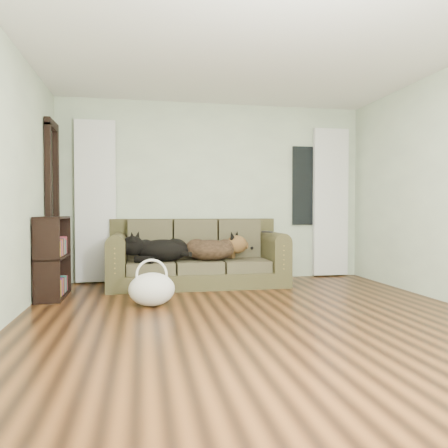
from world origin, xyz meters
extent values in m
plane|color=black|center=(0.00, 0.00, 0.00)|extent=(5.00, 5.00, 0.00)
plane|color=white|center=(0.00, 0.00, 2.60)|extent=(5.00, 5.00, 0.00)
cube|color=beige|center=(0.00, 2.50, 1.30)|extent=(4.50, 0.04, 2.60)
cube|color=white|center=(-1.70, 2.42, 1.15)|extent=(0.55, 0.08, 2.25)
cube|color=white|center=(1.80, 2.42, 1.15)|extent=(0.55, 0.08, 2.25)
cube|color=black|center=(1.45, 2.47, 1.40)|extent=(0.50, 0.03, 1.20)
cube|color=black|center=(-2.20, 2.05, 1.05)|extent=(0.07, 0.60, 2.10)
cube|color=black|center=(-0.32, 1.97, 0.45)|extent=(2.37, 1.02, 0.97)
ellipsoid|color=black|center=(-0.85, 1.91, 0.48)|extent=(0.78, 0.61, 0.30)
ellipsoid|color=black|center=(-0.13, 1.90, 0.49)|extent=(0.84, 0.72, 0.31)
cube|color=black|center=(0.61, 1.82, 0.73)|extent=(0.13, 0.20, 0.02)
ellipsoid|color=silver|center=(-0.97, 0.78, 0.16)|extent=(0.58, 0.51, 0.36)
cube|color=black|center=(-2.09, 1.46, 0.50)|extent=(0.38, 0.79, 0.95)
camera|label=1|loc=(-1.06, -3.90, 1.02)|focal=35.00mm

